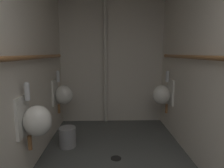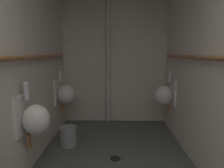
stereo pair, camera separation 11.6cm
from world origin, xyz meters
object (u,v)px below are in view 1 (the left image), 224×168
at_px(urinal_left_far, 63,94).
at_px(waste_bin, 68,137).
at_px(urinal_right_mid, 163,94).
at_px(standpipe_back_wall, 105,57).
at_px(floor_drain, 116,158).
at_px(urinal_left_mid, 36,120).

relative_size(urinal_left_far, waste_bin, 2.54).
relative_size(urinal_right_mid, standpipe_back_wall, 0.29).
relative_size(standpipe_back_wall, floor_drain, 18.53).
xyz_separation_m(urinal_left_mid, urinal_right_mid, (1.75, 1.24, 0.00)).
xyz_separation_m(standpipe_back_wall, waste_bin, (-0.57, -1.02, -1.17)).
xyz_separation_m(floor_drain, waste_bin, (-0.72, 0.36, 0.14)).
height_order(urinal_left_mid, waste_bin, urinal_left_mid).
bearing_deg(standpipe_back_wall, waste_bin, -119.34).
distance_m(urinal_left_mid, waste_bin, 0.94).
distance_m(urinal_left_far, urinal_right_mid, 1.75).
bearing_deg(urinal_right_mid, floor_drain, -134.92).
xyz_separation_m(urinal_left_mid, waste_bin, (0.17, 0.74, -0.54)).
height_order(urinal_right_mid, standpipe_back_wall, standpipe_back_wall).
relative_size(urinal_left_far, standpipe_back_wall, 0.29).
bearing_deg(urinal_left_mid, urinal_right_mid, 35.44).
bearing_deg(standpipe_back_wall, urinal_left_mid, -112.91).
bearing_deg(waste_bin, urinal_left_far, 107.48).
distance_m(urinal_left_far, waste_bin, 0.79).
distance_m(urinal_left_mid, floor_drain, 1.19).
bearing_deg(urinal_left_mid, urinal_left_far, 90.00).
distance_m(urinal_right_mid, floor_drain, 1.39).
distance_m(urinal_left_far, standpipe_back_wall, 1.08).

